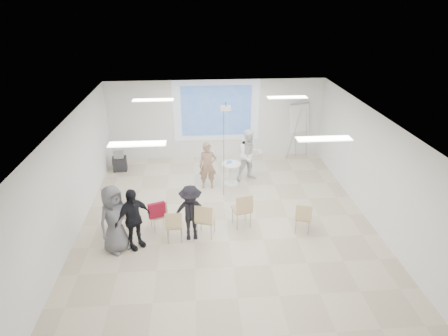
{
  "coord_description": "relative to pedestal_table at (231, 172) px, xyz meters",
  "views": [
    {
      "loc": [
        -0.74,
        -8.91,
        5.87
      ],
      "look_at": [
        0.0,
        0.8,
        1.25
      ],
      "focal_mm": 30.0,
      "sensor_mm": 36.0,
      "label": 1
    }
  ],
  "objects": [
    {
      "name": "controller_left",
      "position": [
        -0.6,
        0.08,
        0.74
      ],
      "size": [
        0.04,
        0.12,
        0.04
      ],
      "primitive_type": "cube",
      "rotation": [
        0.0,
        0.0,
        0.04
      ],
      "color": "white",
      "rests_on": "player_left"
    },
    {
      "name": "chair_far_left",
      "position": [
        -3.22,
        -2.46,
        0.08
      ],
      "size": [
        0.5,
        0.52,
        0.87
      ],
      "rotation": [
        0.0,
        0.0,
        0.25
      ],
      "color": "tan",
      "rests_on": "floor"
    },
    {
      "name": "player_left",
      "position": [
        -0.78,
        -0.17,
        0.45
      ],
      "size": [
        0.66,
        0.46,
        1.77
      ],
      "primitive_type": "imported",
      "rotation": [
        0.0,
        0.0,
        0.04
      ],
      "color": "#96735C",
      "rests_on": "floor"
    },
    {
      "name": "wall_left",
      "position": [
        -4.39,
        -2.16,
        1.07
      ],
      "size": [
        0.1,
        9.0,
        3.0
      ],
      "primitive_type": "cube",
      "color": "silver",
      "rests_on": "floor"
    },
    {
      "name": "laptop",
      "position": [
        -1.74,
        -2.96,
        0.06
      ],
      "size": [
        0.34,
        0.25,
        0.03
      ],
      "primitive_type": "imported",
      "rotation": [
        0.0,
        0.0,
        3.16
      ],
      "color": "black",
      "rests_on": "chair_left_inner"
    },
    {
      "name": "audience_outer",
      "position": [
        -3.14,
        -3.28,
        0.56
      ],
      "size": [
        1.12,
        1.15,
        1.99
      ],
      "primitive_type": "imported",
      "rotation": [
        0.0,
        0.0,
        0.85
      ],
      "color": "slate",
      "rests_on": "floor"
    },
    {
      "name": "controller_right",
      "position": [
        0.47,
        0.56,
        0.9
      ],
      "size": [
        0.08,
        0.14,
        0.04
      ],
      "primitive_type": "cube",
      "rotation": [
        0.0,
        0.0,
        0.28
      ],
      "color": "silver",
      "rests_on": "player_right"
    },
    {
      "name": "flipchart_easel",
      "position": [
        2.74,
        2.06,
        1.16
      ],
      "size": [
        0.9,
        0.71,
        2.16
      ],
      "rotation": [
        0.0,
        0.0,
        0.31
      ],
      "color": "#92959A",
      "rests_on": "floor"
    },
    {
      "name": "audience_mid",
      "position": [
        -1.31,
        -2.95,
        0.44
      ],
      "size": [
        1.15,
        0.66,
        1.74
      ],
      "primitive_type": "imported",
      "rotation": [
        0.0,
        0.0,
        0.05
      ],
      "color": "black",
      "rests_on": "floor"
    },
    {
      "name": "player_right",
      "position": [
        0.65,
        0.31,
        0.55
      ],
      "size": [
        1.12,
        0.99,
        1.97
      ],
      "primitive_type": "imported",
      "rotation": [
        0.0,
        0.0,
        0.28
      ],
      "color": "white",
      "rests_on": "floor"
    },
    {
      "name": "chair_left_inner",
      "position": [
        -1.74,
        -3.06,
        0.1
      ],
      "size": [
        0.43,
        0.46,
        0.91
      ],
      "rotation": [
        0.0,
        0.0,
        0.02
      ],
      "color": "tan",
      "rests_on": "floor"
    },
    {
      "name": "av_cart",
      "position": [
        -3.88,
        1.35,
        -0.1
      ],
      "size": [
        0.52,
        0.43,
        0.72
      ],
      "rotation": [
        0.0,
        0.0,
        0.1
      ],
      "color": "black",
      "rests_on": "floor"
    },
    {
      "name": "chair_right_inner",
      "position": [
        0.08,
        -2.52,
        0.16
      ],
      "size": [
        0.57,
        0.6,
        1.01
      ],
      "rotation": [
        0.0,
        0.0,
        0.24
      ],
      "color": "tan",
      "rests_on": "floor"
    },
    {
      "name": "fluor_panel_se",
      "position": [
        1.66,
        -3.66,
        2.54
      ],
      "size": [
        1.2,
        0.3,
        0.02
      ],
      "primitive_type": "cube",
      "color": "white",
      "rests_on": "ceiling"
    },
    {
      "name": "chair_right_far",
      "position": [
        1.63,
        -2.93,
        0.1
      ],
      "size": [
        0.53,
        0.55,
        0.89
      ],
      "rotation": [
        0.0,
        0.0,
        -0.3
      ],
      "color": "tan",
      "rests_on": "floor"
    },
    {
      "name": "floor",
      "position": [
        -0.34,
        -2.16,
        -0.48
      ],
      "size": [
        8.0,
        9.0,
        0.1
      ],
      "primitive_type": "cube",
      "color": "beige",
      "rests_on": "ground"
    },
    {
      "name": "wall_right",
      "position": [
        3.71,
        -2.16,
        1.07
      ],
      "size": [
        0.1,
        9.0,
        3.0
      ],
      "primitive_type": "cube",
      "color": "silver",
      "rests_on": "floor"
    },
    {
      "name": "pedestal_table",
      "position": [
        0.0,
        0.0,
        0.0
      ],
      "size": [
        0.83,
        0.83,
        0.78
      ],
      "rotation": [
        0.0,
        0.0,
        -0.42
      ],
      "color": "white",
      "rests_on": "floor"
    },
    {
      "name": "fluor_panel_ne",
      "position": [
        1.66,
        -0.16,
        2.54
      ],
      "size": [
        1.2,
        0.3,
        0.02
      ],
      "primitive_type": "cube",
      "color": "white",
      "rests_on": "ceiling"
    },
    {
      "name": "projection_image",
      "position": [
        -0.34,
        2.31,
        1.42
      ],
      "size": [
        2.6,
        0.01,
        1.9
      ],
      "primitive_type": "cube",
      "color": "#315FA9",
      "rests_on": "wall_back"
    },
    {
      "name": "ceiling",
      "position": [
        -0.34,
        -2.16,
        2.62
      ],
      "size": [
        8.0,
        9.0,
        0.1
      ],
      "primitive_type": "cube",
      "color": "white",
      "rests_on": "wall_back"
    },
    {
      "name": "chair_center",
      "position": [
        -0.95,
        -2.93,
        0.15
      ],
      "size": [
        0.59,
        0.61,
        0.99
      ],
      "rotation": [
        0.0,
        0.0,
        -0.29
      ],
      "color": "tan",
      "rests_on": "floor"
    },
    {
      "name": "fluor_panel_nw",
      "position": [
        -2.34,
        -0.16,
        2.54
      ],
      "size": [
        1.2,
        0.3,
        0.02
      ],
      "primitive_type": "cube",
      "color": "white",
      "rests_on": "ceiling"
    },
    {
      "name": "projection_halo",
      "position": [
        -0.34,
        2.32,
        1.42
      ],
      "size": [
        3.2,
        0.01,
        2.3
      ],
      "primitive_type": "cube",
      "color": "silver",
      "rests_on": "wall_back"
    },
    {
      "name": "fluor_panel_sw",
      "position": [
        -2.34,
        -3.66,
        2.54
      ],
      "size": [
        1.2,
        0.3,
        0.02
      ],
      "primitive_type": "cube",
      "color": "white",
      "rests_on": "ceiling"
    },
    {
      "name": "audience_left",
      "position": [
        -2.72,
        -3.2,
        0.51
      ],
      "size": [
        1.26,
        1.2,
        1.88
      ],
      "primitive_type": "imported",
      "rotation": [
        0.0,
        0.0,
        0.69
      ],
      "color": "black",
      "rests_on": "floor"
    },
    {
      "name": "ceiling_projector",
      "position": [
        -0.24,
        -0.67,
        2.26
      ],
      "size": [
        0.3,
        0.25,
        3.0
      ],
      "color": "white",
      "rests_on": "ceiling"
    },
    {
      "name": "wall_back",
      "position": [
        -0.34,
        2.39,
        1.07
      ],
      "size": [
        8.0,
        0.1,
        3.0
      ],
      "primitive_type": "cube",
      "color": "silver",
      "rests_on": "floor"
    },
    {
      "name": "red_jacket",
      "position": [
        -2.19,
        -2.67,
        0.29
      ],
      "size": [
        0.45,
        0.25,
        0.42
      ],
      "primitive_type": "cube",
      "rotation": [
        0.0,
        0.0,
        0.36
      ],
      "color": "maroon",
      "rests_on": "chair_left_mid"
    },
    {
      "name": "chair_left_mid",
      "position": [
        -2.16,
        -2.52,
        0.09
      ],
      "size": [
        0.54,
        0.56,
        0.88
      ],
      "rotation": [
        0.0,
        0.0,
        0.36
      ],
      "color": "tan",
      "rests_on": "floor"
    }
  ]
}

